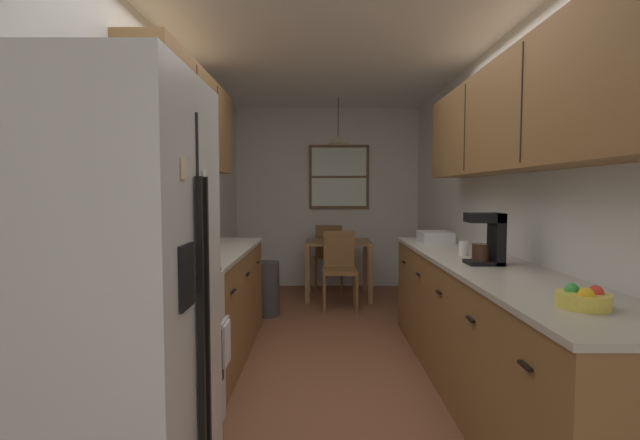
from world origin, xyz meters
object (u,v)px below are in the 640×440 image
at_px(microwave_over_range, 127,132).
at_px(mug_by_coffeemaker, 462,248).
at_px(dining_table, 337,251).
at_px(dish_rack, 434,237).
at_px(trash_bin, 265,289).
at_px(stove_range, 154,358).
at_px(dining_chair_far, 328,253).
at_px(dining_chair_near, 338,266).
at_px(refrigerator, 100,315).
at_px(coffee_maker, 488,238).
at_px(fruit_bowl, 582,298).
at_px(storage_canister, 181,250).

xyz_separation_m(microwave_over_range, mug_by_coffeemaker, (2.06, 0.91, -0.73)).
bearing_deg(dining_table, dish_rack, -63.51).
bearing_deg(trash_bin, stove_range, -96.49).
distance_m(microwave_over_range, dining_chair_far, 4.35).
height_order(trash_bin, mug_by_coffeemaker, mug_by_coffeemaker).
xyz_separation_m(microwave_over_range, dining_chair_near, (1.23, 2.90, -1.18)).
height_order(microwave_over_range, dining_chair_near, microwave_over_range).
bearing_deg(dining_chair_far, refrigerator, -101.46).
distance_m(coffee_maker, dish_rack, 1.28).
xyz_separation_m(microwave_over_range, fruit_bowl, (2.08, -0.59, -0.74)).
height_order(microwave_over_range, dining_chair_far, microwave_over_range).
distance_m(stove_range, microwave_over_range, 1.21).
distance_m(dining_chair_far, trash_bin, 1.63).
bearing_deg(coffee_maker, refrigerator, -147.18).
height_order(dining_chair_near, mug_by_coffeemaker, mug_by_coffeemaker).
relative_size(microwave_over_range, dining_table, 0.74).
height_order(refrigerator, coffee_maker, refrigerator).
distance_m(dining_table, dish_rack, 1.90).
height_order(dining_table, dining_chair_near, dining_chair_near).
distance_m(microwave_over_range, storage_canister, 0.89).
bearing_deg(dining_chair_near, storage_canister, -115.60).
bearing_deg(coffee_maker, dish_rack, 91.20).
relative_size(stove_range, mug_by_coffeemaker, 10.26).
bearing_deg(coffee_maker, dining_table, 106.26).
relative_size(storage_canister, dish_rack, 0.52).
height_order(storage_canister, fruit_bowl, storage_canister).
xyz_separation_m(microwave_over_range, coffee_maker, (2.09, 0.52, -0.61)).
relative_size(trash_bin, fruit_bowl, 2.85).
relative_size(dining_chair_near, dish_rack, 2.65).
xyz_separation_m(microwave_over_range, dining_table, (1.23, 3.46, -1.08)).
xyz_separation_m(dining_table, storage_canister, (-1.13, -2.91, 0.39)).
bearing_deg(storage_canister, coffee_maker, -1.04).
bearing_deg(dining_table, dining_chair_near, -90.29).
xyz_separation_m(dining_table, trash_bin, (-0.83, -0.87, -0.31)).
distance_m(refrigerator, trash_bin, 3.37).
distance_m(dining_chair_far, fruit_bowl, 4.73).
bearing_deg(microwave_over_range, dining_chair_near, 66.97).
relative_size(mug_by_coffeemaker, fruit_bowl, 0.51).
bearing_deg(microwave_over_range, fruit_bowl, -15.86).
distance_m(microwave_over_range, coffee_maker, 2.24).
distance_m(mug_by_coffeemaker, dish_rack, 0.88).
relative_size(dining_table, trash_bin, 1.39).
distance_m(dining_chair_near, mug_by_coffeemaker, 2.20).
distance_m(refrigerator, dining_table, 4.32).
xyz_separation_m(stove_range, storage_canister, (-0.01, 0.55, 0.52)).
distance_m(stove_range, dish_rack, 2.69).
xyz_separation_m(dining_chair_near, coffee_maker, (0.86, -2.38, 0.57)).
bearing_deg(fruit_bowl, coffee_maker, 89.10).
distance_m(refrigerator, fruit_bowl, 1.90).
xyz_separation_m(dining_chair_far, fruit_bowl, (0.94, -4.62, 0.44)).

